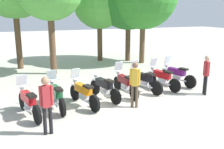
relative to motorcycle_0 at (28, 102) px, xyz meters
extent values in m
plane|color=#BCB7A8|center=(3.58, 0.62, -0.52)|extent=(80.00, 80.00, 0.00)
cylinder|color=black|center=(-0.17, 0.71, -0.20)|extent=(0.24, 0.65, 0.64)
cylinder|color=black|center=(0.19, -0.79, -0.20)|extent=(0.24, 0.65, 0.64)
cube|color=silver|center=(-0.17, 0.71, 0.14)|extent=(0.20, 0.38, 0.04)
cube|color=red|center=(0.00, 0.01, 0.15)|extent=(0.47, 0.98, 0.30)
cube|color=silver|center=(0.01, -0.04, -0.12)|extent=(0.31, 0.44, 0.24)
cube|color=black|center=(0.09, -0.38, 0.34)|extent=(0.33, 0.48, 0.08)
cylinder|color=silver|center=(-0.14, 0.63, 0.12)|extent=(0.10, 0.23, 0.64)
cylinder|color=silver|center=(-0.12, 0.54, 0.45)|extent=(0.61, 0.18, 0.04)
sphere|color=silver|center=(-0.15, 0.67, 0.33)|extent=(0.19, 0.19, 0.16)
cylinder|color=silver|center=(-0.07, -0.37, -0.18)|extent=(0.23, 0.70, 0.07)
cube|color=silver|center=(-0.14, 0.60, 0.65)|extent=(0.38, 0.21, 0.39)
cylinder|color=black|center=(0.99, 1.10, -0.20)|extent=(0.14, 0.64, 0.64)
cylinder|color=black|center=(1.08, -0.45, -0.20)|extent=(0.14, 0.64, 0.64)
cube|color=silver|center=(0.99, 1.10, 0.14)|extent=(0.14, 0.37, 0.04)
cube|color=#1E6033|center=(1.03, 0.37, 0.15)|extent=(0.32, 0.96, 0.30)
cube|color=silver|center=(1.03, 0.32, -0.12)|extent=(0.24, 0.41, 0.24)
cube|color=black|center=(1.05, -0.03, 0.34)|extent=(0.27, 0.45, 0.08)
cylinder|color=silver|center=(0.99, 1.01, 0.12)|extent=(0.06, 0.23, 0.64)
cylinder|color=silver|center=(1.00, 0.92, 0.45)|extent=(0.62, 0.07, 0.04)
sphere|color=silver|center=(0.99, 1.05, 0.33)|extent=(0.17, 0.17, 0.16)
cylinder|color=silver|center=(0.89, 0.01, -0.18)|extent=(0.11, 0.70, 0.07)
cube|color=silver|center=(0.99, 0.98, 0.65)|extent=(0.37, 0.15, 0.39)
cylinder|color=black|center=(1.88, 0.99, -0.20)|extent=(0.24, 0.65, 0.64)
cylinder|color=black|center=(2.23, -0.52, -0.20)|extent=(0.24, 0.65, 0.64)
cube|color=silver|center=(1.88, 0.99, 0.14)|extent=(0.20, 0.38, 0.04)
cube|color=orange|center=(2.04, 0.28, 0.15)|extent=(0.47, 0.98, 0.30)
cube|color=silver|center=(2.05, 0.24, -0.12)|extent=(0.31, 0.44, 0.24)
cube|color=black|center=(2.13, -0.11, 0.34)|extent=(0.33, 0.48, 0.08)
cylinder|color=silver|center=(1.90, 0.90, 0.12)|extent=(0.10, 0.23, 0.64)
cylinder|color=silver|center=(1.92, 0.81, 0.45)|extent=(0.61, 0.18, 0.04)
sphere|color=silver|center=(1.89, 0.94, 0.33)|extent=(0.19, 0.19, 0.16)
cylinder|color=silver|center=(1.96, -0.09, -0.18)|extent=(0.23, 0.70, 0.07)
cube|color=silver|center=(1.90, 0.87, 0.65)|extent=(0.38, 0.21, 0.39)
cylinder|color=black|center=(2.90, 1.43, -0.20)|extent=(0.24, 0.65, 0.64)
cylinder|color=black|center=(3.24, -0.09, -0.20)|extent=(0.24, 0.65, 0.64)
cube|color=silver|center=(2.90, 1.43, 0.14)|extent=(0.20, 0.38, 0.04)
cube|color=black|center=(3.06, 0.72, 0.15)|extent=(0.46, 0.98, 0.30)
cube|color=silver|center=(3.07, 0.67, -0.12)|extent=(0.30, 0.44, 0.24)
cube|color=black|center=(3.15, 0.33, 0.34)|extent=(0.33, 0.48, 0.08)
cylinder|color=silver|center=(2.92, 1.34, 0.12)|extent=(0.10, 0.23, 0.64)
cylinder|color=silver|center=(2.94, 1.25, 0.45)|extent=(0.61, 0.17, 0.04)
sphere|color=silver|center=(2.91, 1.38, 0.33)|extent=(0.19, 0.19, 0.16)
cylinder|color=silver|center=(2.98, 0.34, -0.18)|extent=(0.22, 0.70, 0.07)
cylinder|color=black|center=(4.05, 1.61, -0.20)|extent=(0.13, 0.64, 0.64)
cylinder|color=black|center=(4.13, 0.06, -0.20)|extent=(0.13, 0.64, 0.64)
cube|color=silver|center=(4.05, 1.61, 0.14)|extent=(0.14, 0.37, 0.04)
cube|color=maroon|center=(4.09, 0.89, 0.15)|extent=(0.31, 0.96, 0.30)
cube|color=silver|center=(4.09, 0.84, -0.12)|extent=(0.24, 0.41, 0.24)
cube|color=black|center=(4.11, 0.49, 0.34)|extent=(0.26, 0.45, 0.08)
cylinder|color=silver|center=(4.06, 1.52, 0.12)|extent=(0.06, 0.23, 0.64)
cylinder|color=silver|center=(4.06, 1.43, 0.45)|extent=(0.62, 0.07, 0.04)
sphere|color=silver|center=(4.06, 1.56, 0.33)|extent=(0.17, 0.17, 0.16)
cylinder|color=silver|center=(3.95, 0.53, -0.18)|extent=(0.10, 0.70, 0.07)
cube|color=silver|center=(4.06, 1.49, 0.65)|extent=(0.37, 0.15, 0.39)
cylinder|color=black|center=(4.90, 1.74, -0.20)|extent=(0.27, 0.64, 0.64)
cylinder|color=black|center=(5.33, 0.25, -0.20)|extent=(0.27, 0.64, 0.64)
cube|color=silver|center=(4.90, 1.74, 0.14)|extent=(0.22, 0.38, 0.04)
cube|color=black|center=(5.10, 1.04, 0.15)|extent=(0.52, 0.98, 0.30)
cube|color=silver|center=(5.11, 0.99, -0.12)|extent=(0.32, 0.45, 0.24)
cube|color=black|center=(5.21, 0.66, 0.34)|extent=(0.35, 0.49, 0.08)
cylinder|color=silver|center=(4.92, 1.65, 0.12)|extent=(0.11, 0.23, 0.64)
cylinder|color=silver|center=(4.95, 1.56, 0.45)|extent=(0.61, 0.21, 0.04)
sphere|color=silver|center=(4.91, 1.69, 0.33)|extent=(0.20, 0.20, 0.16)
cylinder|color=silver|center=(5.04, 0.66, -0.18)|extent=(0.26, 0.69, 0.07)
cube|color=silver|center=(4.93, 1.62, 0.65)|extent=(0.38, 0.23, 0.39)
cylinder|color=black|center=(5.97, 1.81, -0.20)|extent=(0.23, 0.65, 0.64)
cylinder|color=black|center=(6.29, 0.30, -0.20)|extent=(0.23, 0.65, 0.64)
cube|color=silver|center=(5.97, 1.81, 0.14)|extent=(0.19, 0.38, 0.04)
cube|color=red|center=(6.12, 1.10, 0.15)|extent=(0.45, 0.98, 0.30)
cube|color=silver|center=(6.13, 1.05, -0.12)|extent=(0.30, 0.44, 0.24)
cube|color=black|center=(6.20, 0.71, 0.34)|extent=(0.33, 0.48, 0.08)
cylinder|color=silver|center=(5.99, 1.72, 0.12)|extent=(0.10, 0.23, 0.64)
cylinder|color=silver|center=(6.01, 1.64, 0.45)|extent=(0.61, 0.16, 0.04)
sphere|color=silver|center=(5.98, 1.76, 0.33)|extent=(0.19, 0.19, 0.16)
cylinder|color=silver|center=(6.04, 0.73, -0.18)|extent=(0.21, 0.70, 0.07)
cube|color=silver|center=(6.00, 1.69, 0.65)|extent=(0.38, 0.20, 0.39)
cylinder|color=black|center=(6.95, 2.05, -0.20)|extent=(0.27, 0.64, 0.64)
cylinder|color=black|center=(7.36, 0.56, -0.20)|extent=(0.27, 0.64, 0.64)
cube|color=silver|center=(6.95, 2.05, 0.14)|extent=(0.21, 0.38, 0.04)
cube|color=#59196B|center=(7.14, 1.35, 0.15)|extent=(0.50, 0.98, 0.30)
cube|color=silver|center=(7.15, 1.31, -0.12)|extent=(0.32, 0.44, 0.24)
cube|color=black|center=(7.24, 0.97, 0.34)|extent=(0.35, 0.49, 0.08)
cylinder|color=silver|center=(6.97, 1.97, 0.12)|extent=(0.11, 0.23, 0.64)
cylinder|color=silver|center=(6.99, 1.88, 0.45)|extent=(0.61, 0.20, 0.04)
sphere|color=silver|center=(6.96, 2.01, 0.33)|extent=(0.20, 0.20, 0.16)
cylinder|color=silver|center=(7.08, 0.98, -0.18)|extent=(0.25, 0.69, 0.07)
cube|color=silver|center=(6.98, 1.94, 0.65)|extent=(0.38, 0.22, 0.39)
cylinder|color=black|center=(0.33, -1.63, -0.09)|extent=(0.11, 0.11, 0.86)
cylinder|color=black|center=(0.50, -1.63, -0.09)|extent=(0.11, 0.11, 0.86)
cube|color=#B22D33|center=(0.41, -1.63, 0.66)|extent=(0.22, 0.20, 0.64)
cylinder|color=#B22D33|center=(0.25, -1.63, 0.68)|extent=(0.08, 0.08, 0.61)
cylinder|color=#B22D33|center=(0.57, -1.63, 0.68)|extent=(0.08, 0.08, 0.61)
sphere|color=#A87A5B|center=(0.41, -1.63, 1.13)|extent=(0.24, 0.24, 0.23)
cylinder|color=brown|center=(3.71, -0.60, -0.09)|extent=(0.15, 0.15, 0.86)
cylinder|color=brown|center=(3.85, -0.70, -0.09)|extent=(0.15, 0.15, 0.86)
cube|color=gold|center=(3.78, -0.65, 0.66)|extent=(0.30, 0.29, 0.64)
cylinder|color=gold|center=(3.65, -0.55, 0.68)|extent=(0.11, 0.11, 0.61)
cylinder|color=gold|center=(3.91, -0.75, 0.68)|extent=(0.11, 0.11, 0.61)
sphere|color=brown|center=(3.78, -0.65, 1.13)|extent=(0.32, 0.32, 0.23)
cylinder|color=black|center=(7.31, -0.51, -0.09)|extent=(0.15, 0.15, 0.85)
cylinder|color=black|center=(7.38, -0.36, -0.09)|extent=(0.15, 0.15, 0.85)
cube|color=#B22D33|center=(7.35, -0.43, 0.64)|extent=(0.27, 0.28, 0.63)
cylinder|color=#B22D33|center=(7.28, -0.58, 0.66)|extent=(0.11, 0.11, 0.60)
cylinder|color=#B22D33|center=(7.41, -0.29, 0.66)|extent=(0.11, 0.11, 0.60)
sphere|color=#DBAD89|center=(7.35, -0.43, 1.11)|extent=(0.30, 0.30, 0.23)
cylinder|color=brown|center=(0.13, 8.20, 1.39)|extent=(0.36, 0.36, 3.82)
cylinder|color=brown|center=(1.87, 5.95, 1.28)|extent=(0.36, 0.36, 3.59)
cylinder|color=brown|center=(5.76, 8.82, 0.92)|extent=(0.36, 0.36, 2.87)
sphere|color=#4C9E3D|center=(5.76, 8.82, 3.67)|extent=(3.76, 3.76, 3.76)
cylinder|color=brown|center=(7.66, 8.03, 0.95)|extent=(0.36, 0.36, 2.94)
cylinder|color=brown|center=(8.23, 6.90, 1.00)|extent=(0.36, 0.36, 3.03)
camera|label=1|loc=(-0.46, -8.79, 3.04)|focal=40.82mm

